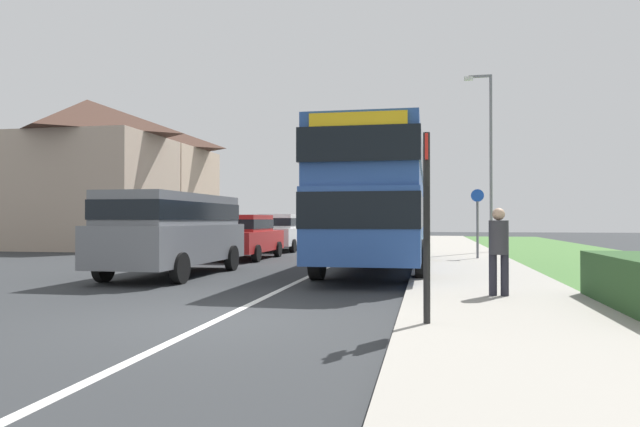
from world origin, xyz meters
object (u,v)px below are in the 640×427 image
(parked_van_grey, at_px, (174,227))
(pedestrian_at_stop, at_px, (499,247))
(parked_car_silver, at_px, (307,229))
(street_lamp_mid, at_px, (488,151))
(parked_car_white, at_px, (281,231))
(double_decker_bus, at_px, (378,196))
(bus_stop_sign, at_px, (427,214))
(cycle_route_sign, at_px, (477,221))
(parked_car_red, at_px, (244,235))

(parked_van_grey, relative_size, pedestrian_at_stop, 3.33)
(parked_car_silver, relative_size, street_lamp_mid, 0.52)
(parked_car_white, relative_size, street_lamp_mid, 0.61)
(parked_car_white, distance_m, street_lamp_mid, 9.88)
(double_decker_bus, bearing_deg, bus_stop_sign, -80.95)
(pedestrian_at_stop, bearing_deg, parked_car_white, 117.59)
(double_decker_bus, relative_size, pedestrian_at_stop, 5.82)
(parked_van_grey, distance_m, parked_car_white, 11.89)
(parked_car_silver, height_order, pedestrian_at_stop, parked_car_silver)
(bus_stop_sign, bearing_deg, parked_van_grey, 135.90)
(bus_stop_sign, relative_size, cycle_route_sign, 1.03)
(parked_car_white, bearing_deg, parked_van_grey, -88.84)
(parked_van_grey, relative_size, bus_stop_sign, 2.14)
(double_decker_bus, bearing_deg, parked_car_silver, 109.59)
(double_decker_bus, height_order, street_lamp_mid, street_lamp_mid)
(pedestrian_at_stop, bearing_deg, double_decker_bus, 114.54)
(pedestrian_at_stop, height_order, cycle_route_sign, cycle_route_sign)
(parked_car_white, height_order, bus_stop_sign, bus_stop_sign)
(parked_car_red, height_order, pedestrian_at_stop, pedestrian_at_stop)
(street_lamp_mid, bearing_deg, double_decker_bus, -114.78)
(cycle_route_sign, bearing_deg, parked_car_red, -177.65)
(parked_van_grey, height_order, parked_car_silver, parked_van_grey)
(parked_van_grey, height_order, bus_stop_sign, bus_stop_sign)
(parked_van_grey, xyz_separation_m, pedestrian_at_stop, (7.72, -3.36, -0.29))
(parked_car_silver, height_order, street_lamp_mid, street_lamp_mid)
(double_decker_bus, distance_m, cycle_route_sign, 5.25)
(pedestrian_at_stop, relative_size, bus_stop_sign, 0.64)
(parked_car_white, distance_m, cycle_route_sign, 9.97)
(bus_stop_sign, bearing_deg, street_lamp_mid, 81.68)
(parked_car_red, xyz_separation_m, parked_car_silver, (0.01, 10.93, 0.02))
(bus_stop_sign, xyz_separation_m, cycle_route_sign, (1.70, 12.86, -0.11))
(parked_car_silver, xyz_separation_m, street_lamp_mid, (9.14, -6.39, 3.40))
(parked_car_silver, height_order, cycle_route_sign, cycle_route_sign)
(street_lamp_mid, bearing_deg, pedestrian_at_stop, -95.07)
(double_decker_bus, relative_size, parked_car_silver, 2.48)
(pedestrian_at_stop, distance_m, cycle_route_sign, 9.96)
(bus_stop_sign, height_order, cycle_route_sign, bus_stop_sign)
(pedestrian_at_stop, xyz_separation_m, cycle_route_sign, (0.46, 9.94, 0.45))
(parked_car_white, relative_size, parked_car_silver, 1.16)
(parked_car_white, bearing_deg, pedestrian_at_stop, -62.41)
(parked_van_grey, distance_m, parked_car_red, 6.25)
(parked_car_white, distance_m, pedestrian_at_stop, 17.20)
(parked_car_silver, bearing_deg, pedestrian_at_stop, -68.99)
(double_decker_bus, xyz_separation_m, pedestrian_at_stop, (2.62, -5.74, -1.17))
(pedestrian_at_stop, relative_size, street_lamp_mid, 0.22)
(double_decker_bus, height_order, cycle_route_sign, double_decker_bus)
(parked_car_silver, bearing_deg, parked_car_white, -90.88)
(parked_van_grey, relative_size, street_lamp_mid, 0.74)
(parked_car_silver, bearing_deg, street_lamp_mid, -34.98)
(pedestrian_at_stop, height_order, street_lamp_mid, street_lamp_mid)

